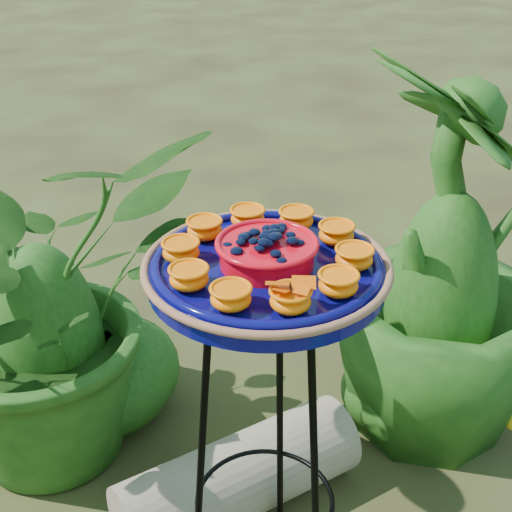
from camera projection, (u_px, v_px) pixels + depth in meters
tripod_stand at (265, 423)px, 1.35m from camera, size 0.36×0.36×0.79m
feeder_dish at (267, 265)px, 1.18m from camera, size 0.50×0.50×0.09m
driftwood_log at (239, 477)px, 1.73m from camera, size 0.62×0.47×0.20m
shrub_back_left at (41, 300)px, 1.78m from camera, size 1.07×1.06×0.90m
shrub_back_right at (446, 260)px, 1.81m from camera, size 0.71×0.71×1.05m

